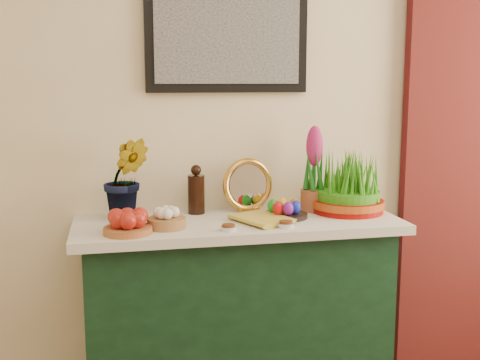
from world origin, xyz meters
The scene contains 13 objects.
sideboard centered at (-0.07, 2.00, 0.42)m, with size 1.30×0.45×0.85m, color #13361D.
tablecloth centered at (-0.07, 2.00, 0.87)m, with size 1.40×0.55×0.04m, color silver.
hyacinth_green centered at (-0.54, 2.12, 1.13)m, with size 0.24×0.20×0.47m, color #196818.
apple_bowl centered at (-0.54, 1.85, 0.93)m, with size 0.23×0.23×0.10m.
garlic_basket centered at (-0.39, 1.91, 0.93)m, with size 0.21×0.21×0.09m.
vinegar_cruet centered at (-0.23, 2.15, 0.99)m, with size 0.08×0.08×0.22m.
mirror centered at (0.01, 2.16, 1.01)m, with size 0.25×0.10×0.25m.
book centered at (-0.06, 1.89, 0.91)m, with size 0.17×0.24×0.03m, color gold.
spice_dish_left centered at (-0.15, 1.81, 0.90)m, with size 0.06×0.06×0.03m.
spice_dish_right centered at (0.09, 1.81, 0.90)m, with size 0.07×0.07×0.03m.
egg_plate centered at (0.14, 1.99, 0.92)m, with size 0.23×0.23×0.08m.
hyacinth_pink centered at (0.31, 2.10, 1.07)m, with size 0.12×0.12×0.39m.
wheatgrass_sabzeh centered at (0.45, 2.04, 1.01)m, with size 0.33×0.33×0.27m.
Camera 1 is at (-0.59, -0.49, 1.48)m, focal length 45.00 mm.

